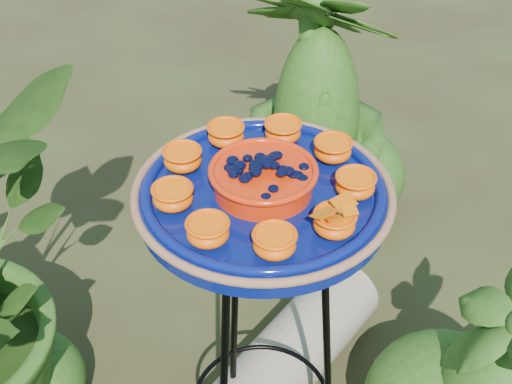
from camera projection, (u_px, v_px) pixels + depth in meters
tripod_stand at (262, 334)px, 1.47m from camera, size 0.37×0.37×0.86m
feeder_dish at (263, 191)px, 1.23m from camera, size 0.52×0.52×0.10m
driftwood_log at (293, 352)px, 1.96m from camera, size 0.63×0.35×0.20m
shrub_back_right at (317, 103)px, 2.35m from camera, size 0.67×0.67×0.87m
shrub_front_right at (501, 374)px, 1.63m from camera, size 0.41×0.40×0.65m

